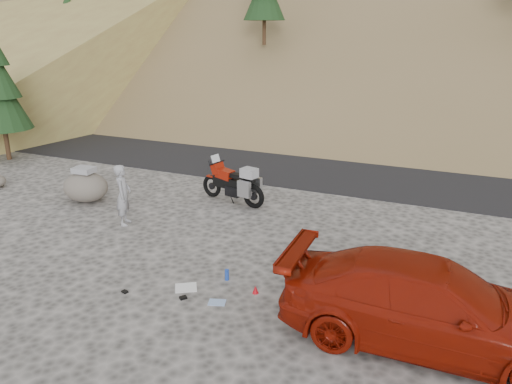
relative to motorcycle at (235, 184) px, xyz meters
The scene contains 13 objects.
ground 3.63m from the motorcycle, 82.70° to the right, with size 140.00×140.00×0.00m, color #43413E.
road 5.50m from the motorcycle, 85.23° to the left, with size 120.00×7.00×0.05m, color black.
motorcycle is the anchor object (origin of this frame).
man 3.39m from the motorcycle, 125.66° to the right, with size 0.60×0.39×1.64m, color #95959B.
red_car 7.81m from the motorcycle, 39.47° to the right, with size 2.00×4.91×1.42m, color maroon.
boulder 4.52m from the motorcycle, 157.88° to the right, with size 1.55×1.38×1.08m.
gear_white_cloth 5.25m from the motorcycle, 74.78° to the right, with size 0.43×0.39×0.01m, color white.
gear_blue_mat 5.53m from the motorcycle, 47.88° to the right, with size 0.20×0.20×0.51m, color #1C3FA9.
gear_bottle 4.84m from the motorcycle, 65.76° to the right, with size 0.09×0.09×0.24m, color #1C3FA9.
gear_funnel 5.43m from the motorcycle, 59.40° to the right, with size 0.13×0.13×0.17m, color #B60C15.
gear_glove_a 5.73m from the motorcycle, 86.49° to the right, with size 0.13×0.09×0.04m, color black.
gear_glove_b 5.66m from the motorcycle, 74.10° to the right, with size 0.14×0.10×0.05m, color black.
gear_blue_cloth 5.76m from the motorcycle, 67.21° to the right, with size 0.33×0.24×0.01m, color #8DABDA.
Camera 1 is at (5.88, -9.12, 5.06)m, focal length 35.00 mm.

